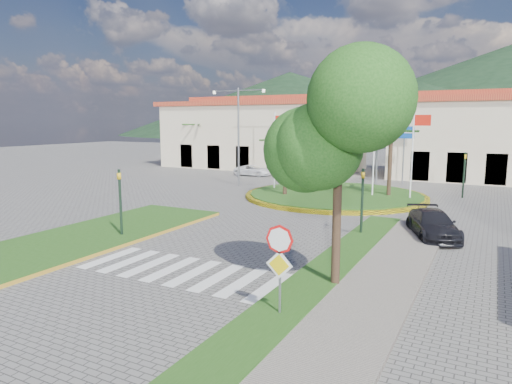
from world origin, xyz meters
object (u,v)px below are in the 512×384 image
at_px(deciduous_tree, 339,127).
at_px(car_dark_b, 493,177).
at_px(roundabout_island, 335,195).
at_px(stop_sign, 280,256).
at_px(white_van, 253,170).
at_px(car_dark_a, 321,169).
at_px(car_side_right, 433,224).

bearing_deg(deciduous_tree, car_dark_b, 81.70).
distance_m(roundabout_island, stop_sign, 20.69).
bearing_deg(white_van, roundabout_island, -125.19).
bearing_deg(car_dark_a, stop_sign, -170.44).
bearing_deg(white_van, deciduous_tree, -144.46).
height_order(white_van, car_side_right, car_side_right).
bearing_deg(car_side_right, white_van, 115.32).
xyz_separation_m(roundabout_island, car_side_right, (7.50, -8.67, 0.46)).
distance_m(car_dark_a, car_side_right, 24.60).
xyz_separation_m(roundabout_island, white_van, (-11.15, 8.62, 0.36)).
height_order(car_dark_b, car_side_right, car_dark_b).
height_order(deciduous_tree, white_van, deciduous_tree).
relative_size(white_van, car_dark_a, 1.16).
bearing_deg(deciduous_tree, car_side_right, 76.50).
distance_m(car_dark_a, car_dark_b, 15.25).
relative_size(white_van, car_dark_b, 1.00).
xyz_separation_m(car_dark_a, car_side_right, (12.91, -20.94, 0.06)).
bearing_deg(white_van, car_dark_a, -55.01).
relative_size(car_dark_a, car_side_right, 0.77).
bearing_deg(stop_sign, car_side_right, 77.12).
distance_m(roundabout_island, car_dark_a, 13.42).
bearing_deg(stop_sign, car_dark_b, 81.43).
xyz_separation_m(car_dark_b, car_side_right, (-2.33, -21.37, -0.00)).
distance_m(deciduous_tree, car_side_right, 9.70).
bearing_deg(car_side_right, deciduous_tree, -125.33).
height_order(deciduous_tree, car_dark_b, deciduous_tree).
height_order(stop_sign, white_van, stop_sign).
bearing_deg(deciduous_tree, car_dark_a, 110.44).
relative_size(deciduous_tree, car_side_right, 1.58).
xyz_separation_m(deciduous_tree, car_dark_b, (4.33, 29.70, -4.55)).
bearing_deg(deciduous_tree, stop_sign, -101.18).
height_order(stop_sign, car_dark_b, stop_sign).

